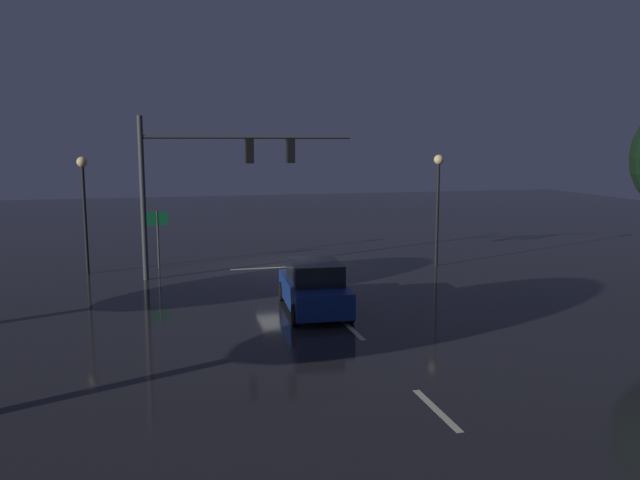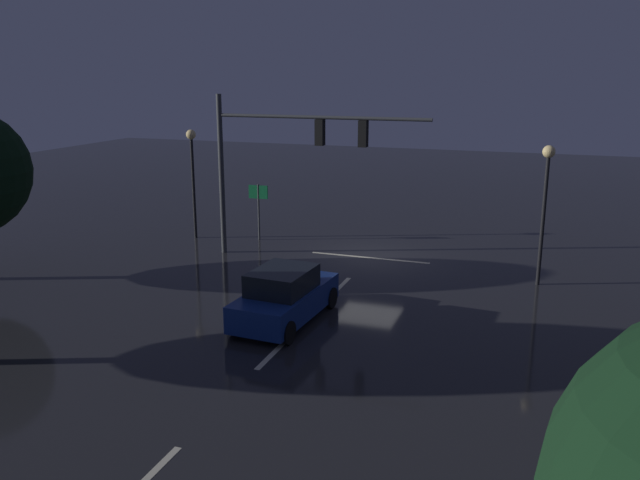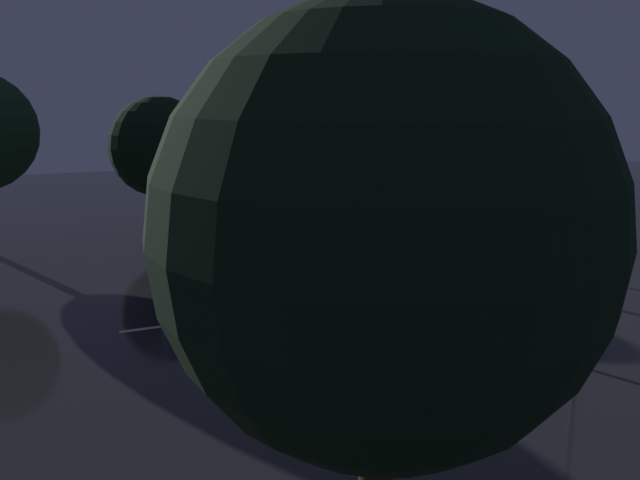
% 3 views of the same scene
% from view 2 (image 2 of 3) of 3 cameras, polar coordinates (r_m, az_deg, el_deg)
% --- Properties ---
extents(ground_plane, '(80.00, 80.00, 0.00)m').
position_cam_2_polar(ground_plane, '(27.03, 4.33, -1.55)').
color(ground_plane, '#232326').
extents(traffic_signal_assembly, '(8.74, 0.47, 6.59)m').
position_cam_2_polar(traffic_signal_assembly, '(26.06, -3.10, 8.01)').
color(traffic_signal_assembly, '#383A3D').
rests_on(traffic_signal_assembly, ground_plane).
extents(lane_dash_far, '(0.16, 2.20, 0.01)m').
position_cam_2_polar(lane_dash_far, '(23.35, 1.76, -4.10)').
color(lane_dash_far, beige).
rests_on(lane_dash_far, ground_plane).
extents(lane_dash_mid, '(0.16, 2.20, 0.01)m').
position_cam_2_polar(lane_dash_mid, '(18.11, -4.08, -9.79)').
color(lane_dash_mid, beige).
rests_on(lane_dash_mid, ground_plane).
extents(lane_dash_near, '(0.16, 2.20, 0.01)m').
position_cam_2_polar(lane_dash_near, '(13.51, -14.81, -19.42)').
color(lane_dash_near, beige).
rests_on(lane_dash_near, ground_plane).
extents(stop_bar, '(5.00, 0.16, 0.01)m').
position_cam_2_polar(stop_bar, '(27.03, 4.34, -1.54)').
color(stop_bar, beige).
rests_on(stop_bar, ground_plane).
extents(car_approaching, '(2.15, 4.46, 1.70)m').
position_cam_2_polar(car_approaching, '(20.00, -3.09, -4.93)').
color(car_approaching, navy).
rests_on(car_approaching, ground_plane).
extents(street_lamp_left_kerb, '(0.44, 0.44, 5.00)m').
position_cam_2_polar(street_lamp_left_kerb, '(24.08, 19.09, 4.27)').
color(street_lamp_left_kerb, black).
rests_on(street_lamp_left_kerb, ground_plane).
extents(street_lamp_right_kerb, '(0.44, 0.44, 4.95)m').
position_cam_2_polar(street_lamp_right_kerb, '(30.13, -11.07, 6.64)').
color(street_lamp_right_kerb, black).
rests_on(street_lamp_right_kerb, ground_plane).
extents(route_sign, '(0.90, 0.10, 2.56)m').
position_cam_2_polar(route_sign, '(29.57, -5.39, 3.50)').
color(route_sign, '#383A3D').
rests_on(route_sign, ground_plane).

